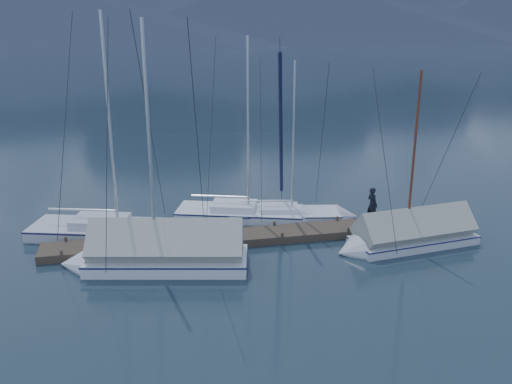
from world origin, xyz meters
TOP-DOWN VIEW (x-y plane):
  - ground at (0.00, 0.00)m, footprint 1000.00×1000.00m
  - dock at (0.00, 2.00)m, footprint 18.00×1.50m
  - mooring_posts at (-0.50, 2.00)m, footprint 15.12×1.52m
  - sailboat_open_left at (-5.36, 3.56)m, footprint 8.27×4.40m
  - sailboat_open_mid at (0.68, 4.61)m, footprint 7.37×4.10m
  - sailboat_open_right at (2.67, 4.16)m, footprint 6.45×3.01m
  - sailboat_covered_near at (6.00, 0.05)m, footprint 6.47×2.86m
  - sailboat_covered_far at (-4.50, 0.16)m, footprint 7.57×3.66m
  - person at (5.52, 2.35)m, footprint 0.54×0.67m

SIDE VIEW (x-z plane):
  - ground at x=0.00m, z-range 0.00..0.00m
  - dock at x=0.00m, z-range -0.16..0.38m
  - sailboat_open_right at x=2.67m, z-range -3.97..4.26m
  - sailboat_open_mid at x=0.68m, z-range -4.53..4.86m
  - sailboat_open_left at x=-5.36m, z-range -5.08..5.45m
  - mooring_posts at x=-0.50m, z-range 0.17..0.52m
  - sailboat_covered_near at x=6.00m, z-range -3.68..4.49m
  - sailboat_covered_far at x=-4.50m, z-range -4.60..5.60m
  - person at x=5.52m, z-range 0.34..1.94m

